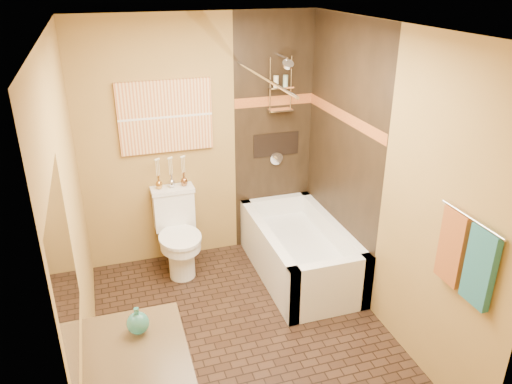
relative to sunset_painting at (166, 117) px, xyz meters
name	(u,v)px	position (x,y,z in m)	size (l,w,h in m)	color
floor	(245,336)	(0.34, -1.48, -1.55)	(3.00, 3.00, 0.00)	black
wall_left	(74,226)	(-0.86, -1.48, -0.30)	(0.02, 3.00, 2.50)	#A57F40
wall_right	(385,184)	(1.54, -1.48, -0.30)	(0.02, 3.00, 2.50)	#A57F40
wall_back	(201,142)	(0.34, 0.02, -0.30)	(2.40, 0.02, 2.50)	#A57F40
wall_front	(331,330)	(0.34, -2.98, -0.30)	(2.40, 0.02, 2.50)	#A57F40
ceiling	(241,28)	(0.34, -1.48, 0.95)	(3.00, 3.00, 0.00)	silver
alcove_tile_back	(274,135)	(1.11, 0.01, -0.30)	(0.85, 0.01, 2.50)	black
alcove_tile_right	(341,154)	(1.52, -0.73, -0.30)	(0.01, 1.50, 2.50)	black
mosaic_band_back	(275,101)	(1.11, 0.00, 0.07)	(0.85, 0.01, 0.10)	#993B1B
mosaic_band_right	(343,116)	(1.51, -0.73, 0.07)	(0.01, 1.50, 0.10)	#993B1B
alcove_niche	(276,144)	(1.14, 0.01, -0.40)	(0.50, 0.01, 0.25)	black
shower_fixtures	(280,98)	(1.14, -0.10, 0.12)	(0.24, 0.33, 1.16)	silver
curtain_rod	(263,77)	(0.74, -0.73, 0.47)	(0.03, 0.03, 1.55)	silver
towel_bar	(472,219)	(1.49, -2.53, -0.10)	(0.02, 0.02, 0.55)	silver
towel_teal	(480,267)	(1.50, -2.66, -0.37)	(0.05, 0.22, 0.52)	#1D5661
towel_rust	(452,247)	(1.50, -2.40, -0.37)	(0.05, 0.22, 0.52)	#944D1B
sunset_painting	(166,117)	(0.00, 0.00, 0.00)	(0.90, 0.04, 0.70)	#C4612E
vanity_mirror	(66,273)	(-0.85, -2.48, -0.05)	(0.01, 1.00, 0.90)	white
bathtub	(299,255)	(1.14, -0.73, -1.33)	(0.80, 1.50, 0.55)	white
toilet	(178,233)	(0.00, -0.27, -1.12)	(0.43, 0.63, 0.84)	white
teal_bottle	(138,320)	(-0.54, -2.22, -0.61)	(0.14, 0.14, 0.21)	#297D70
bud_vases	(171,172)	(0.00, -0.09, -0.54)	(0.32, 0.07, 0.31)	#C0893C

